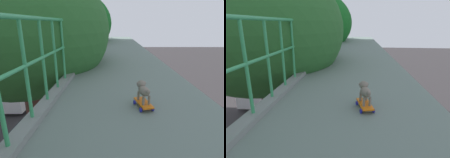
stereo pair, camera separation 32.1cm
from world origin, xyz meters
TOP-DOWN VIEW (x-y plane):
  - car_blue_fifth at (-4.58, 9.61)m, footprint 1.91×4.36m
  - city_bus at (-7.97, 18.48)m, footprint 2.65×10.53m
  - roadside_tree_mid at (-1.93, 5.38)m, footprint 5.22×5.22m
  - roadside_tree_far at (-2.15, 12.92)m, footprint 5.74×5.74m
  - toy_skateboard at (1.23, 2.15)m, footprint 0.28×0.44m
  - small_dog at (1.22, 2.18)m, footprint 0.20×0.38m

SIDE VIEW (x-z plane):
  - car_blue_fifth at x=-4.58m, z-range -0.01..1.30m
  - city_bus at x=-7.97m, z-range 0.22..3.29m
  - toy_skateboard at x=1.23m, z-range 6.30..6.39m
  - small_dog at x=1.22m, z-range 6.40..6.71m
  - roadside_tree_mid at x=-1.93m, z-range 2.53..11.86m
  - roadside_tree_far at x=-2.15m, z-range 2.61..12.33m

